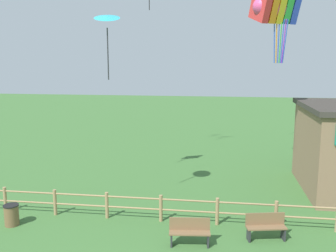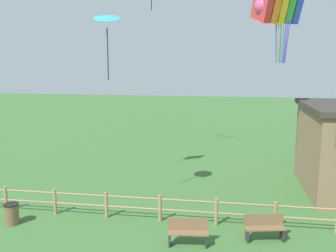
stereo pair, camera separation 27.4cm
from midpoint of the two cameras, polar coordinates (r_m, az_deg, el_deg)
name	(u,v)px [view 2 (the right image)]	position (r m, az deg, el deg)	size (l,w,h in m)	color
wooden_fence	(160,206)	(15.22, -0.69, -12.15)	(17.96, 0.14, 1.09)	#9E7F56
park_bench_near_fence	(188,231)	(13.49, 3.63, -15.73)	(1.46, 0.55, 0.96)	brown
park_bench_by_building	(264,227)	(14.26, 15.04, -14.60)	(1.47, 0.68, 0.96)	brown
trash_bin	(12,214)	(16.20, -22.27, -12.29)	(0.59, 0.59, 0.83)	brown
kite_rainbow_parafoil	(277,7)	(21.51, 16.61, 16.98)	(3.10, 2.76, 3.84)	#E54C8C
kite_cyan_delta	(107,19)	(15.54, -8.80, 15.79)	(1.23, 1.20, 2.67)	#2DB2C6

